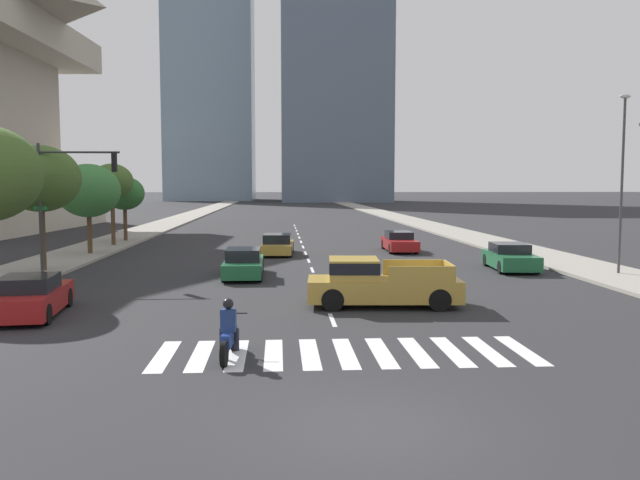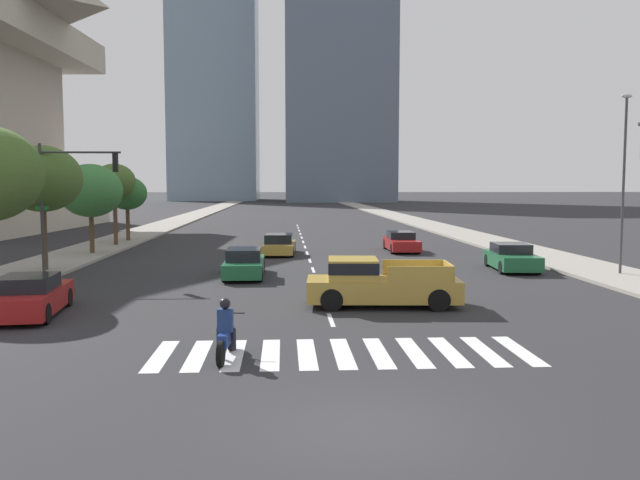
{
  "view_description": "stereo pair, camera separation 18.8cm",
  "coord_description": "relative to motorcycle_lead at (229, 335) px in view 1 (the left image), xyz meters",
  "views": [
    {
      "loc": [
        -1.66,
        -10.74,
        4.19
      ],
      "look_at": [
        0.0,
        15.04,
        2.0
      ],
      "focal_mm": 36.24,
      "sensor_mm": 36.0,
      "label": 1
    },
    {
      "loc": [
        -1.47,
        -10.75,
        4.19
      ],
      "look_at": [
        0.0,
        15.04,
        2.0
      ],
      "focal_mm": 36.24,
      "sensor_mm": 36.0,
      "label": 2
    }
  ],
  "objects": [
    {
      "name": "sedan_red_0",
      "position": [
        -6.75,
        5.52,
        0.03
      ],
      "size": [
        2.26,
        4.55,
        1.33
      ],
      "rotation": [
        0.0,
        0.0,
        1.67
      ],
      "color": "maroon",
      "rests_on": "ground"
    },
    {
      "name": "street_tree_fourth",
      "position": [
        -10.06,
        29.24,
        3.84
      ],
      "size": [
        2.83,
        2.83,
        5.52
      ],
      "color": "#4C3823",
      "rests_on": "sidewalk_west"
    },
    {
      "name": "street_lamp_east",
      "position": [
        16.9,
        13.18,
        4.25
      ],
      "size": [
        0.5,
        0.24,
        8.16
      ],
      "color": "#3F3F42",
      "rests_on": "sidewalk_east"
    },
    {
      "name": "sidewalk_west",
      "position": [
        -10.86,
        25.27,
        -0.51
      ],
      "size": [
        4.0,
        260.0,
        0.15
      ],
      "primitive_type": "cube",
      "color": "gray",
      "rests_on": "ground"
    },
    {
      "name": "sedan_green_2",
      "position": [
        -0.4,
        14.06,
        0.02
      ],
      "size": [
        1.78,
        4.76,
        1.32
      ],
      "rotation": [
        0.0,
        0.0,
        1.57
      ],
      "color": "#1E6038",
      "rests_on": "ground"
    },
    {
      "name": "motorcycle_lead",
      "position": [
        0.0,
        0.0,
        0.0
      ],
      "size": [
        0.7,
        2.09,
        1.49
      ],
      "rotation": [
        0.0,
        0.0,
        1.48
      ],
      "color": "black",
      "rests_on": "ground"
    },
    {
      "name": "sedan_gold_4",
      "position": [
        1.13,
        23.63,
        -0.01
      ],
      "size": [
        2.07,
        4.67,
        1.26
      ],
      "rotation": [
        0.0,
        0.0,
        1.52
      ],
      "color": "#B28E38",
      "rests_on": "ground"
    },
    {
      "name": "street_tree_third",
      "position": [
        -10.06,
        23.73,
        3.29
      ],
      "size": [
        3.73,
        3.73,
        5.32
      ],
      "color": "#4C3823",
      "rests_on": "sidewalk_west"
    },
    {
      "name": "street_tree_second",
      "position": [
        -10.06,
        16.04,
        3.91
      ],
      "size": [
        3.72,
        3.72,
        5.94
      ],
      "color": "#4C3823",
      "rests_on": "sidewalk_west"
    },
    {
      "name": "traffic_signal_far",
      "position": [
        -8.35,
        14.78,
        3.6
      ],
      "size": [
        3.92,
        0.28,
        5.95
      ],
      "color": "#333335",
      "rests_on": "sidewalk_west"
    },
    {
      "name": "sedan_red_1",
      "position": [
        8.9,
        25.14,
        -0.0
      ],
      "size": [
        1.88,
        4.62,
        1.25
      ],
      "rotation": [
        0.0,
        0.0,
        -1.59
      ],
      "color": "maroon",
      "rests_on": "ground"
    },
    {
      "name": "crosswalk_near",
      "position": [
        2.87,
        0.31,
        -0.58
      ],
      "size": [
        9.45,
        3.0,
        0.01
      ],
      "color": "silver",
      "rests_on": "ground"
    },
    {
      "name": "pickup_truck",
      "position": [
        4.58,
        6.53,
        0.23
      ],
      "size": [
        5.38,
        2.38,
        1.67
      ],
      "rotation": [
        0.0,
        0.0,
        3.07
      ],
      "color": "#B28E38",
      "rests_on": "ground"
    },
    {
      "name": "sidewalk_east",
      "position": [
        16.6,
        25.27,
        -0.51
      ],
      "size": [
        4.0,
        260.0,
        0.15
      ],
      "primitive_type": "cube",
      "color": "gray",
      "rests_on": "ground"
    },
    {
      "name": "office_tower_left_skyline",
      "position": [
        -17.61,
        171.98,
        41.58
      ],
      "size": [
        23.61,
        28.56,
        96.43
      ],
      "color": "#7A93A8",
      "rests_on": "ground"
    },
    {
      "name": "ground_plane",
      "position": [
        2.87,
        -4.73,
        -0.58
      ],
      "size": [
        800.0,
        800.0,
        0.0
      ],
      "primitive_type": "plane",
      "color": "#28282B"
    },
    {
      "name": "street_tree_fifth",
      "position": [
        -10.06,
        32.75,
        3.01
      ],
      "size": [
        2.87,
        2.87,
        4.69
      ],
      "color": "#4C3823",
      "rests_on": "sidewalk_west"
    },
    {
      "name": "lane_divider_center",
      "position": [
        2.87,
        28.31,
        -0.58
      ],
      "size": [
        0.14,
        50.0,
        0.01
      ],
      "color": "silver",
      "rests_on": "ground"
    },
    {
      "name": "sedan_green_3",
      "position": [
        12.7,
        15.74,
        0.03
      ],
      "size": [
        2.25,
        4.57,
        1.31
      ],
      "rotation": [
        0.0,
        0.0,
        -1.66
      ],
      "color": "#1E6038",
      "rests_on": "ground"
    }
  ]
}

